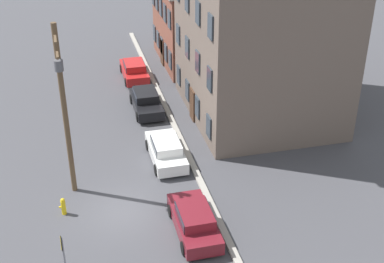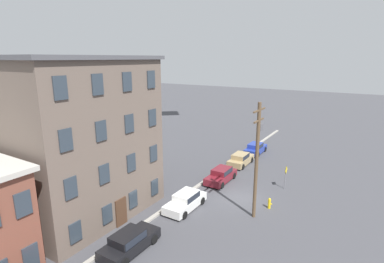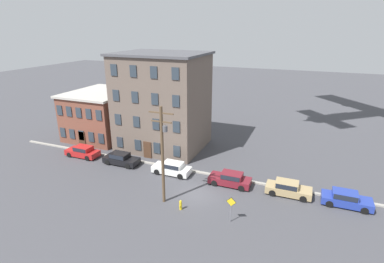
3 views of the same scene
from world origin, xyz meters
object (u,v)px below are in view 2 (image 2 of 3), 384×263
Objects in this scene: car_maroon at (221,175)px; car_tan at (241,159)px; car_black at (129,241)px; caution_sign at (286,174)px; utility_pole at (257,155)px; car_blue at (256,148)px; fire_hydrant at (269,203)px; car_white at (186,200)px.

car_maroon is 5.83m from car_tan.
caution_sign reaches higher than car_black.
car_maroon is at bearing -177.64° from car_tan.
car_black is 19.62m from car_tan.
utility_pole is at bearing 173.89° from caution_sign.
car_tan is at bearing 2.36° from car_maroon.
car_black is at bearing -179.43° from car_blue.
utility_pole is 9.86× the size of fire_hydrant.
car_maroon is at bearing 47.43° from utility_pole.
car_blue is (17.89, 0.24, 0.00)m from car_white.
car_tan is (19.62, 0.23, 0.00)m from car_black.
car_black is 1.00× the size of car_maroon.
utility_pole is at bearing -132.57° from car_maroon.
caution_sign reaches higher than fire_hydrant.
fire_hydrant is (-4.73, 0.07, -1.11)m from caution_sign.
car_blue is (24.84, 0.25, 0.00)m from car_black.
caution_sign reaches higher than car_white.
fire_hydrant is (-8.88, -6.39, -0.27)m from car_tan.
caution_sign is at bearing -21.93° from car_black.
car_blue is at bearing 34.68° from caution_sign.
caution_sign is 0.26× the size of utility_pole.
car_maroon is at bearing -0.12° from car_white.
car_white is at bearing 143.83° from caution_sign.
car_tan is 10.94m from fire_hydrant.
car_white is 4.58× the size of fire_hydrant.
car_white is 1.82× the size of caution_sign.
car_white is 1.00× the size of car_maroon.
car_black is 11.30m from utility_pole.
utility_pole is 5.26m from fire_hydrant.
car_blue is at bearing 0.57° from car_black.
fire_hydrant is at bearing -155.56° from car_blue.
car_black is 13.80m from car_maroon.
car_black and car_maroon have the same top height.
car_black is 1.82× the size of caution_sign.
caution_sign is at bearing -74.91° from car_maroon.
utility_pole is at bearing -71.94° from car_white.
car_tan and car_blue have the same top height.
car_blue is 17.69m from utility_pole.
car_maroon is (6.85, -0.01, 0.00)m from car_white.
car_black is 1.00× the size of car_tan.
car_black and car_white have the same top height.
car_black is at bearing 147.78° from utility_pole.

